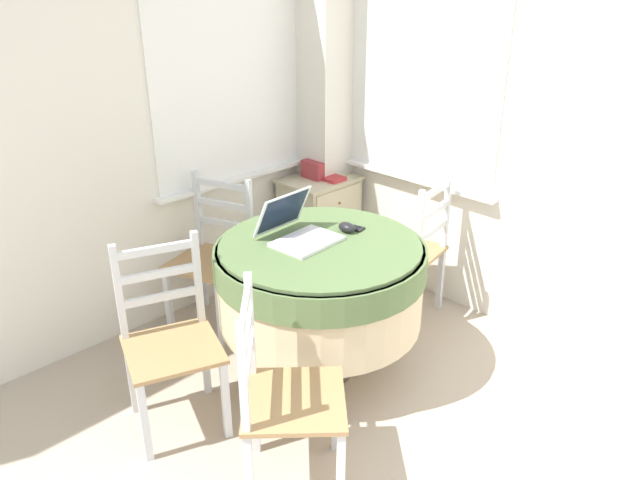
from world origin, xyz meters
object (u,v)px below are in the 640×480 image
Objects in this scene: dining_chair_left_flank at (170,342)px; dining_chair_camera_near at (283,397)px; dining_chair_near_right_window at (410,251)px; book_on_cabinet at (329,177)px; round_dining_table at (320,278)px; computer_mouse at (347,227)px; cell_phone at (353,228)px; storage_box at (317,169)px; dining_chair_near_back_window at (213,257)px; corner_cabinet at (320,225)px; laptop at (298,231)px.

dining_chair_camera_near is at bearing -81.83° from dining_chair_left_flank.
dining_chair_left_flank is at bearing 98.17° from dining_chair_camera_near.
dining_chair_near_right_window is 4.05× the size of book_on_cabinet.
dining_chair_camera_near is at bearing -161.91° from dining_chair_near_right_window.
dining_chair_camera_near is (-0.67, -0.45, -0.13)m from round_dining_table.
round_dining_table is at bearing -177.96° from dining_chair_near_right_window.
cell_phone is (0.06, 0.01, -0.02)m from computer_mouse.
round_dining_table is at bearing -179.11° from computer_mouse.
storage_box is at bearing 41.17° from dining_chair_camera_near.
computer_mouse is 1.08m from book_on_cabinet.
dining_chair_near_back_window is 1.03m from book_on_cabinet.
corner_cabinet is at bearing -107.14° from storage_box.
dining_chair_left_flank is at bearing -138.89° from dining_chair_near_back_window.
storage_box is 0.76× the size of book_on_cabinet.
round_dining_table is 1.19× the size of dining_chair_camera_near.
laptop is 1.60× the size of book_on_cabinet.
cell_phone is at bearing 2.86° from round_dining_table.
corner_cabinet is (0.87, 0.87, -0.22)m from round_dining_table.
computer_mouse is 1.12m from storage_box.
round_dining_table is 1.24m from corner_cabinet.
cell_phone is 0.75× the size of storage_box.
dining_chair_near_back_window is (-0.34, 0.79, -0.32)m from cell_phone.
computer_mouse reaches higher than cell_phone.
laptop reaches higher than dining_chair_left_flank.
dining_chair_camera_near reaches higher than book_on_cabinet.
round_dining_table is 1.19× the size of dining_chair_left_flank.
corner_cabinet is at bearing 40.65° from dining_chair_camera_near.
laptop is at bearing 112.27° from round_dining_table.
dining_chair_near_right_window and dining_chair_camera_near have the same top height.
corner_cabinet is (0.61, 0.85, -0.42)m from cell_phone.
dining_chair_near_back_window reaches higher than book_on_cabinet.
cell_phone is at bearing 26.71° from dining_chair_camera_near.
laptop is 3.50× the size of computer_mouse.
storage_box reaches higher than round_dining_table.
storage_box is at bearing 40.61° from laptop.
computer_mouse is at bearing -170.18° from cell_phone.
corner_cabinet is at bearing 52.34° from computer_mouse.
dining_chair_near_back_window is 1.00× the size of dining_chair_left_flank.
book_on_cabinet is (0.99, 0.01, 0.26)m from dining_chair_near_back_window.
cell_phone is 0.14× the size of dining_chair_left_flank.
book_on_cabinet is at bearing -72.10° from storage_box.
dining_chair_camera_near is at bearing -139.35° from corner_cabinet.
dining_chair_left_flank is at bearing -160.18° from book_on_cabinet.
laptop is at bearing 174.56° from dining_chair_near_right_window.
dining_chair_near_back_window is 1.00× the size of dining_chair_camera_near.
cell_phone is 1.09m from dining_chair_camera_near.
laptop is 0.40× the size of dining_chair_near_back_window.
dining_chair_camera_near reaches higher than storage_box.
storage_box is at bearing 55.02° from cell_phone.
storage_box reaches higher than book_on_cabinet.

